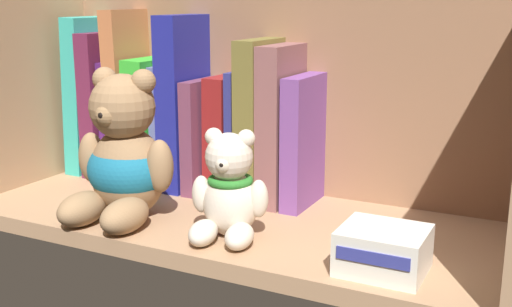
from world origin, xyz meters
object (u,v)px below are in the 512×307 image
at_px(book_2, 125,117).
at_px(book_9, 248,131).
at_px(book_8, 230,132).
at_px(book_7, 212,132).
at_px(book_10, 266,117).
at_px(teddy_bear_smaller, 229,192).
at_px(book_1, 111,103).
at_px(book_0, 94,94).
at_px(book_12, 311,138).
at_px(book_4, 156,118).
at_px(small_product_box, 383,250).
at_px(book_6, 193,101).
at_px(book_3, 137,94).
at_px(book_11, 289,122).
at_px(teddy_bear_larger, 124,160).
at_px(book_5, 175,123).

relative_size(book_2, book_9, 1.02).
height_order(book_8, book_9, book_9).
distance_m(book_7, book_10, 0.09).
xyz_separation_m(book_7, teddy_bear_smaller, (0.12, -0.17, -0.02)).
distance_m(book_1, book_10, 0.26).
bearing_deg(teddy_bear_smaller, book_0, 152.90).
bearing_deg(book_9, book_12, 0.00).
height_order(book_4, book_10, book_10).
bearing_deg(book_8, teddy_bear_smaller, -61.58).
relative_size(book_1, teddy_bear_smaller, 1.73).
xyz_separation_m(book_0, book_2, (0.06, 0.00, -0.03)).
distance_m(book_0, book_7, 0.21).
bearing_deg(small_product_box, book_1, 159.10).
bearing_deg(book_6, book_12, 0.00).
relative_size(book_0, teddy_bear_smaller, 1.91).
bearing_deg(book_10, teddy_bear_smaller, -77.93).
distance_m(book_1, book_2, 0.03).
distance_m(book_2, book_3, 0.04).
bearing_deg(book_2, teddy_bear_smaller, -31.72).
height_order(book_3, small_product_box, book_3).
bearing_deg(book_10, book_1, 180.00).
distance_m(book_12, teddy_bear_smaller, 0.17).
relative_size(book_0, book_8, 1.47).
height_order(book_11, small_product_box, book_11).
relative_size(book_6, small_product_box, 2.90).
relative_size(book_10, teddy_bear_smaller, 1.72).
xyz_separation_m(book_1, book_8, (0.21, 0.00, -0.03)).
bearing_deg(book_0, teddy_bear_larger, -41.88).
xyz_separation_m(book_3, book_10, (0.21, 0.00, -0.02)).
relative_size(book_3, small_product_box, 2.97).
bearing_deg(book_4, book_2, 180.00).
height_order(book_5, book_7, book_5).
bearing_deg(teddy_bear_larger, book_6, 91.89).
relative_size(book_7, teddy_bear_larger, 0.85).
height_order(book_5, book_12, book_5).
relative_size(book_3, book_6, 1.03).
bearing_deg(book_9, book_1, 180.00).
bearing_deg(book_11, book_1, 180.00).
xyz_separation_m(book_12, small_product_box, (0.15, -0.18, -0.06)).
bearing_deg(small_product_box, book_2, 158.03).
relative_size(book_0, book_3, 0.95).
bearing_deg(book_5, small_product_box, -26.73).
bearing_deg(book_0, book_9, 0.00).
height_order(book_2, book_9, book_2).
bearing_deg(book_8, book_4, 180.00).
bearing_deg(teddy_bear_larger, book_7, 81.34).
height_order(book_8, small_product_box, book_8).
xyz_separation_m(book_11, book_12, (0.03, 0.00, -0.02)).
bearing_deg(book_8, book_3, 180.00).
distance_m(book_7, book_11, 0.12).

